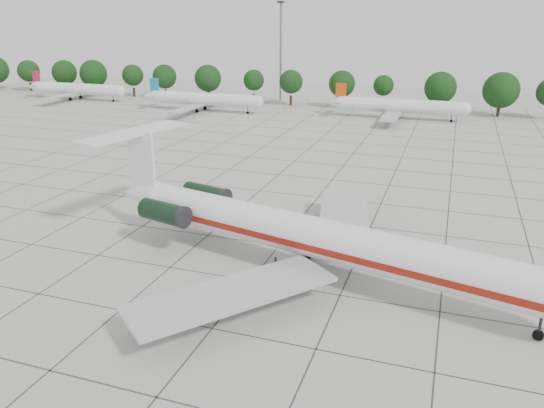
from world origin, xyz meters
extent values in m
plane|color=#AFB0A8|center=(0.00, 0.00, 0.00)|extent=(260.00, 260.00, 0.00)
cube|color=#383838|center=(0.00, 15.00, 0.01)|extent=(170.00, 170.00, 0.02)
cylinder|color=silver|center=(5.98, -5.58, 3.79)|extent=(38.72, 12.69, 3.57)
cone|color=silver|center=(-15.59, -0.33, 3.79)|extent=(6.11, 4.75, 3.57)
cube|color=maroon|center=(6.41, -3.82, 3.52)|extent=(36.84, 9.03, 0.60)
cube|color=maroon|center=(5.55, -7.33, 3.52)|extent=(36.84, 9.03, 0.60)
cube|color=#B7BABC|center=(5.65, 4.53, 2.33)|extent=(8.07, 16.90, 0.32)
cube|color=#B7BABC|center=(1.04, -14.41, 2.33)|extent=(14.04, 15.79, 0.32)
cube|color=black|center=(-8.70, 0.50, 4.11)|extent=(2.65, 1.93, 0.27)
cylinder|color=black|center=(-8.52, 1.24, 4.11)|extent=(5.54, 3.23, 2.06)
cube|color=black|center=(-9.85, -4.23, 4.11)|extent=(2.65, 1.93, 0.27)
cylinder|color=black|center=(-10.03, -4.97, 4.11)|extent=(5.54, 3.23, 2.06)
cube|color=silver|center=(-15.06, -0.45, 7.58)|extent=(3.44, 1.11, 6.50)
cube|color=silver|center=(-15.80, -0.27, 10.61)|extent=(6.23, 13.39, 0.24)
cylinder|color=black|center=(22.81, -9.68, 1.03)|extent=(0.26, 0.26, 2.06)
cylinder|color=black|center=(22.81, -9.68, 0.38)|extent=(0.81, 0.47, 0.76)
cylinder|color=black|center=(3.49, -2.07, 1.41)|extent=(0.31, 0.31, 1.95)
cylinder|color=black|center=(3.49, -2.07, 0.54)|extent=(1.21, 0.89, 1.08)
cylinder|color=black|center=(2.16, -7.54, 1.41)|extent=(0.31, 0.31, 1.95)
cylinder|color=black|center=(2.16, -7.54, 0.54)|extent=(1.21, 0.89, 1.08)
cylinder|color=silver|center=(-82.94, 74.95, 3.00)|extent=(27.20, 3.00, 3.00)
cube|color=#B7BABC|center=(-83.94, 74.95, 1.80)|extent=(3.50, 27.20, 0.25)
cube|color=#B51336|center=(-96.38, 74.95, 5.60)|extent=(2.40, 0.25, 3.60)
cylinder|color=black|center=(-83.94, 77.15, 0.40)|extent=(0.80, 0.45, 0.80)
cylinder|color=black|center=(-83.94, 72.75, 0.40)|extent=(0.80, 0.45, 0.80)
cylinder|color=silver|center=(-41.93, 69.43, 3.00)|extent=(27.20, 3.00, 3.00)
cube|color=#B7BABC|center=(-42.93, 69.43, 1.80)|extent=(3.50, 27.20, 0.25)
cube|color=#0B7898|center=(-55.37, 69.43, 5.60)|extent=(2.40, 0.25, 3.60)
cylinder|color=black|center=(-42.93, 71.63, 0.40)|extent=(0.80, 0.45, 0.80)
cylinder|color=black|center=(-42.93, 67.23, 0.40)|extent=(0.80, 0.45, 0.80)
cylinder|color=silver|center=(3.74, 74.47, 3.00)|extent=(27.20, 3.00, 3.00)
cube|color=#B7BABC|center=(2.74, 74.47, 1.80)|extent=(3.50, 27.20, 0.25)
cube|color=red|center=(-9.70, 74.47, 5.60)|extent=(2.40, 0.25, 3.60)
cylinder|color=black|center=(2.74, 76.67, 0.40)|extent=(0.80, 0.45, 0.80)
cylinder|color=black|center=(2.74, 72.27, 0.40)|extent=(0.80, 0.45, 0.80)
cylinder|color=#332114|center=(-108.21, 85.00, 1.25)|extent=(0.70, 0.70, 2.50)
sphere|color=black|center=(-108.21, 85.00, 6.00)|extent=(6.44, 6.44, 6.44)
cylinder|color=#332114|center=(-95.02, 85.00, 1.25)|extent=(0.70, 0.70, 2.50)
sphere|color=black|center=(-95.02, 85.00, 6.00)|extent=(7.14, 7.14, 7.14)
cylinder|color=#332114|center=(-84.83, 85.00, 1.25)|extent=(0.70, 0.70, 2.50)
sphere|color=black|center=(-84.83, 85.00, 6.00)|extent=(7.79, 7.79, 7.79)
cylinder|color=#332114|center=(-71.64, 85.00, 1.25)|extent=(0.70, 0.70, 2.50)
sphere|color=black|center=(-71.64, 85.00, 6.00)|extent=(5.94, 5.94, 5.94)
cylinder|color=#332114|center=(-61.45, 85.00, 1.25)|extent=(0.70, 0.70, 2.50)
sphere|color=black|center=(-61.45, 85.00, 6.00)|extent=(6.57, 6.57, 6.57)
cylinder|color=#332114|center=(-48.26, 85.00, 1.25)|extent=(0.70, 0.70, 2.50)
sphere|color=black|center=(-48.26, 85.00, 6.00)|extent=(7.15, 7.15, 7.15)
cylinder|color=#332114|center=(-35.07, 85.00, 1.25)|extent=(0.70, 0.70, 2.50)
sphere|color=black|center=(-35.07, 85.00, 6.00)|extent=(5.43, 5.43, 5.43)
cylinder|color=#332114|center=(-24.88, 85.00, 1.25)|extent=(0.70, 0.70, 2.50)
sphere|color=black|center=(-24.88, 85.00, 6.00)|extent=(5.99, 5.99, 5.99)
cylinder|color=#332114|center=(-11.69, 85.00, 1.25)|extent=(0.70, 0.70, 2.50)
sphere|color=black|center=(-11.69, 85.00, 6.00)|extent=(6.50, 6.50, 6.50)
cylinder|color=#332114|center=(-1.50, 85.00, 1.25)|extent=(0.70, 0.70, 2.50)
sphere|color=black|center=(-1.50, 85.00, 6.00)|extent=(4.93, 4.93, 4.93)
cylinder|color=#332114|center=(11.69, 85.00, 1.25)|extent=(0.70, 0.70, 2.50)
sphere|color=black|center=(11.69, 85.00, 6.00)|extent=(7.40, 7.40, 7.40)
cylinder|color=#332114|center=(24.88, 85.00, 1.25)|extent=(0.70, 0.70, 2.50)
sphere|color=black|center=(24.88, 85.00, 6.00)|extent=(8.08, 8.08, 8.08)
cylinder|color=slate|center=(-30.00, 92.00, 12.50)|extent=(0.56, 0.56, 25.00)
cube|color=black|center=(-30.00, 92.00, 25.20)|extent=(1.60, 1.60, 0.50)
camera|label=1|loc=(15.33, -46.79, 22.09)|focal=35.00mm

